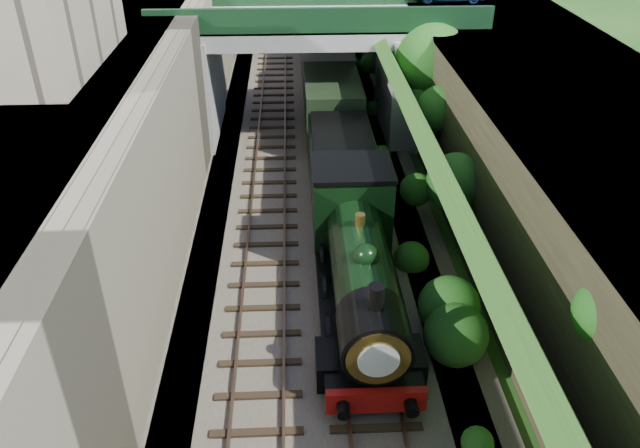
% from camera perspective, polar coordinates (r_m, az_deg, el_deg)
% --- Properties ---
extents(trackbed, '(10.00, 90.00, 0.20)m').
position_cam_1_polar(trackbed, '(31.10, -0.84, 5.71)').
color(trackbed, '#473F38').
rests_on(trackbed, ground).
extents(retaining_wall, '(1.00, 90.00, 7.00)m').
position_cam_1_polar(retaining_wall, '(30.13, -11.61, 11.22)').
color(retaining_wall, '#756B56').
rests_on(retaining_wall, ground).
extents(street_plateau_left, '(6.00, 90.00, 7.00)m').
position_cam_1_polar(street_plateau_left, '(30.87, -18.15, 10.79)').
color(street_plateau_left, '#262628').
rests_on(street_plateau_left, ground).
extents(street_plateau_right, '(8.00, 90.00, 6.25)m').
position_cam_1_polar(street_plateau_right, '(31.63, 16.90, 10.75)').
color(street_plateau_right, '#262628').
rests_on(street_plateau_right, ground).
extents(embankment_slope, '(4.12, 90.00, 6.36)m').
position_cam_1_polar(embankment_slope, '(29.20, 9.18, 9.17)').
color(embankment_slope, '#1E4714').
rests_on(embankment_slope, ground).
extents(track_left, '(2.50, 90.00, 0.20)m').
position_cam_1_polar(track_left, '(31.05, -4.56, 5.86)').
color(track_left, black).
rests_on(track_left, trackbed).
extents(track_right, '(2.50, 90.00, 0.20)m').
position_cam_1_polar(track_right, '(31.09, 1.38, 6.00)').
color(track_right, black).
rests_on(track_right, trackbed).
extents(road_bridge, '(16.00, 6.40, 7.25)m').
position_cam_1_polar(road_bridge, '(33.43, 0.54, 14.90)').
color(road_bridge, gray).
rests_on(road_bridge, ground).
extents(building_near, '(4.00, 8.00, 4.00)m').
position_cam_1_polar(building_near, '(24.08, -24.93, 17.70)').
color(building_near, gray).
rests_on(building_near, street_plateau_left).
extents(tree, '(3.60, 3.80, 6.60)m').
position_cam_1_polar(tree, '(31.07, 10.34, 14.21)').
color(tree, black).
rests_on(tree, ground).
extents(locomotive, '(3.10, 10.22, 3.83)m').
position_cam_1_polar(locomotive, '(20.39, 3.58, -3.71)').
color(locomotive, black).
rests_on(locomotive, trackbed).
extents(tender, '(2.70, 6.00, 3.05)m').
position_cam_1_polar(tender, '(26.84, 1.99, 4.89)').
color(tender, black).
rests_on(tender, trackbed).
extents(coach_front, '(2.90, 18.00, 3.70)m').
position_cam_1_polar(coach_front, '(38.36, 0.54, 13.93)').
color(coach_front, black).
rests_on(coach_front, trackbed).
extents(coach_middle, '(2.90, 18.00, 3.70)m').
position_cam_1_polar(coach_middle, '(56.55, -0.55, 19.69)').
color(coach_middle, black).
rests_on(coach_middle, trackbed).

